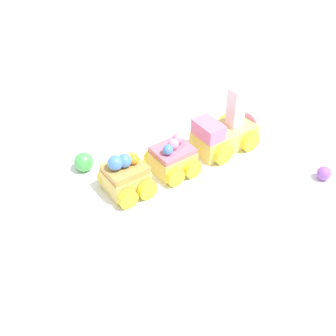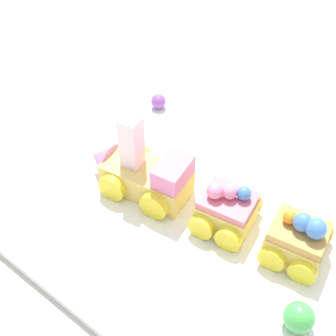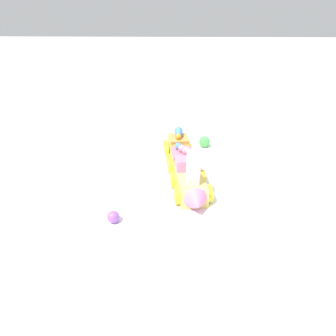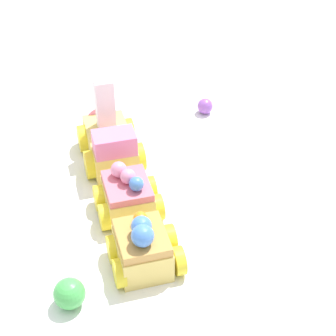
{
  "view_description": "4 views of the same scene",
  "coord_description": "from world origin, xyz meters",
  "px_view_note": "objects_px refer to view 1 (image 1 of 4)",
  "views": [
    {
      "loc": [
        -0.29,
        -0.48,
        0.47
      ],
      "look_at": [
        -0.05,
        0.0,
        0.03
      ],
      "focal_mm": 50.0,
      "sensor_mm": 36.0,
      "label": 1
    },
    {
      "loc": [
        -0.19,
        0.31,
        0.43
      ],
      "look_at": [
        0.03,
        0.03,
        0.07
      ],
      "focal_mm": 50.0,
      "sensor_mm": 36.0,
      "label": 2
    },
    {
      "loc": [
        0.49,
        0.0,
        0.32
      ],
      "look_at": [
        0.03,
        -0.02,
        0.05
      ],
      "focal_mm": 28.0,
      "sensor_mm": 36.0,
      "label": 3
    },
    {
      "loc": [
        -0.5,
        0.02,
        0.43
      ],
      "look_at": [
        -0.04,
        -0.03,
        0.07
      ],
      "focal_mm": 60.0,
      "sensor_mm": 36.0,
      "label": 4
    }
  ],
  "objects_px": {
    "cake_car_strawberry": "(173,159)",
    "cake_car_caramel": "(126,178)",
    "cake_train_locomotive": "(229,132)",
    "gumball_purple": "(324,173)",
    "gumball_green": "(84,162)"
  },
  "relations": [
    {
      "from": "cake_car_strawberry",
      "to": "cake_car_caramel",
      "type": "distance_m",
      "value": 0.08
    },
    {
      "from": "cake_train_locomotive",
      "to": "gumball_purple",
      "type": "relative_size",
      "value": 6.22
    },
    {
      "from": "cake_car_caramel",
      "to": "gumball_purple",
      "type": "distance_m",
      "value": 0.29
    },
    {
      "from": "cake_train_locomotive",
      "to": "cake_car_caramel",
      "type": "xyz_separation_m",
      "value": [
        -0.19,
        -0.03,
        -0.0
      ]
    },
    {
      "from": "cake_car_strawberry",
      "to": "cake_car_caramel",
      "type": "height_order",
      "value": "cake_car_caramel"
    },
    {
      "from": "cake_car_caramel",
      "to": "gumball_purple",
      "type": "height_order",
      "value": "cake_car_caramel"
    },
    {
      "from": "cake_train_locomotive",
      "to": "cake_car_strawberry",
      "type": "xyz_separation_m",
      "value": [
        -0.11,
        -0.02,
        -0.0
      ]
    },
    {
      "from": "cake_car_strawberry",
      "to": "gumball_purple",
      "type": "height_order",
      "value": "cake_car_strawberry"
    },
    {
      "from": "cake_train_locomotive",
      "to": "gumball_purple",
      "type": "height_order",
      "value": "cake_train_locomotive"
    },
    {
      "from": "cake_car_caramel",
      "to": "gumball_green",
      "type": "xyz_separation_m",
      "value": [
        -0.04,
        0.07,
        -0.01
      ]
    },
    {
      "from": "cake_car_caramel",
      "to": "gumball_green",
      "type": "height_order",
      "value": "cake_car_caramel"
    },
    {
      "from": "gumball_purple",
      "to": "cake_car_strawberry",
      "type": "bearing_deg",
      "value": 148.42
    },
    {
      "from": "cake_car_strawberry",
      "to": "gumball_green",
      "type": "bearing_deg",
      "value": 144.29
    },
    {
      "from": "cake_car_caramel",
      "to": "gumball_purple",
      "type": "relative_size",
      "value": 3.56
    },
    {
      "from": "cake_car_strawberry",
      "to": "gumball_purple",
      "type": "bearing_deg",
      "value": -40.32
    }
  ]
}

